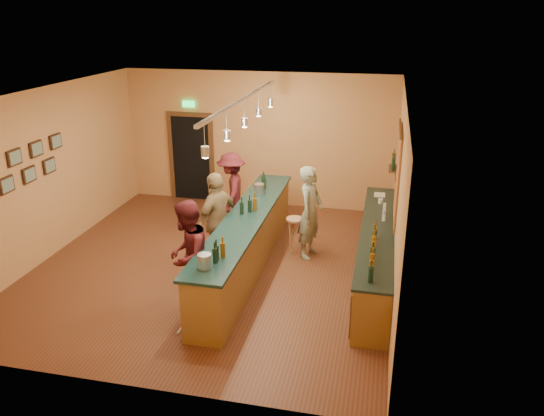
% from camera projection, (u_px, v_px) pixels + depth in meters
% --- Properties ---
extents(floor, '(7.00, 7.00, 0.00)m').
position_uv_depth(floor, '(215.00, 265.00, 10.00)').
color(floor, '#5B2A1A').
rests_on(floor, ground).
extents(ceiling, '(6.50, 7.00, 0.02)m').
position_uv_depth(ceiling, '(207.00, 94.00, 8.87)').
color(ceiling, silver).
rests_on(ceiling, wall_back).
extents(wall_back, '(6.50, 0.02, 3.20)m').
position_uv_depth(wall_back, '(258.00, 140.00, 12.64)').
color(wall_back, '#DD9153').
rests_on(wall_back, floor).
extents(wall_front, '(6.50, 0.02, 3.20)m').
position_uv_depth(wall_front, '(116.00, 275.00, 6.24)').
color(wall_front, '#DD9153').
rests_on(wall_front, floor).
extents(wall_left, '(0.02, 7.00, 3.20)m').
position_uv_depth(wall_left, '(49.00, 173.00, 10.09)').
color(wall_left, '#DD9153').
rests_on(wall_left, floor).
extents(wall_right, '(0.02, 7.00, 3.20)m').
position_uv_depth(wall_right, '(398.00, 198.00, 8.78)').
color(wall_right, '#DD9153').
rests_on(wall_right, floor).
extents(doorway, '(1.15, 0.09, 2.48)m').
position_uv_depth(doorway, '(192.00, 155.00, 13.12)').
color(doorway, black).
rests_on(doorway, wall_back).
extents(tapestry, '(0.03, 1.40, 1.60)m').
position_uv_depth(tapestry, '(398.00, 176.00, 9.06)').
color(tapestry, maroon).
rests_on(tapestry, wall_right).
extents(bottle_shelf, '(0.17, 0.55, 0.54)m').
position_uv_depth(bottle_shelf, '(394.00, 163.00, 10.51)').
color(bottle_shelf, '#462215').
rests_on(bottle_shelf, wall_right).
extents(picture_grid, '(0.06, 2.20, 0.70)m').
position_uv_depth(picture_grid, '(22.00, 166.00, 9.28)').
color(picture_grid, '#382111').
rests_on(picture_grid, wall_left).
extents(back_counter, '(0.60, 4.55, 1.27)m').
position_uv_depth(back_counter, '(376.00, 252.00, 9.40)').
color(back_counter, brown).
rests_on(back_counter, floor).
extents(tasting_bar, '(0.73, 5.10, 1.38)m').
position_uv_depth(tasting_bar, '(246.00, 239.00, 9.66)').
color(tasting_bar, brown).
rests_on(tasting_bar, floor).
extents(pendant_track, '(0.11, 4.60, 0.50)m').
position_uv_depth(pendant_track, '(244.00, 108.00, 8.82)').
color(pendant_track, silver).
rests_on(pendant_track, ceiling).
extents(bartender, '(0.57, 0.74, 1.81)m').
position_uv_depth(bartender, '(310.00, 212.00, 10.08)').
color(bartender, gray).
rests_on(bartender, floor).
extents(customer_a, '(0.69, 0.89, 1.81)m').
position_uv_depth(customer_a, '(188.00, 256.00, 8.30)').
color(customer_a, '#59191E').
rests_on(customer_a, floor).
extents(customer_b, '(0.81, 1.15, 1.82)m').
position_uv_depth(customer_b, '(218.00, 220.00, 9.69)').
color(customer_b, '#997A51').
rests_on(customer_b, floor).
extents(customer_c, '(0.81, 1.18, 1.68)m').
position_uv_depth(customer_c, '(232.00, 190.00, 11.50)').
color(customer_c, '#59191E').
rests_on(customer_c, floor).
extents(bar_stool, '(0.35, 0.35, 0.71)m').
position_uv_depth(bar_stool, '(295.00, 225.00, 10.36)').
color(bar_stool, '#997045').
rests_on(bar_stool, floor).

